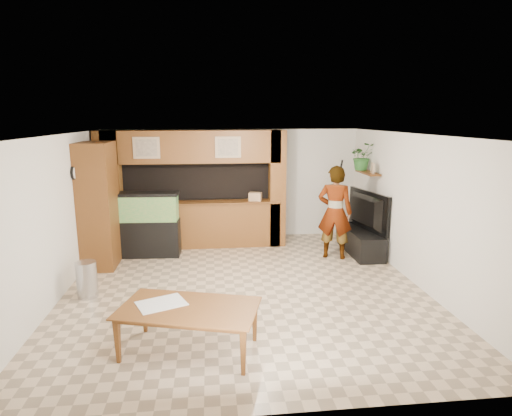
{
  "coord_description": "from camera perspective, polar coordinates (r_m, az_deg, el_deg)",
  "views": [
    {
      "loc": [
        -0.56,
        -6.91,
        2.88
      ],
      "look_at": [
        0.27,
        0.6,
        1.27
      ],
      "focal_mm": 30.0,
      "sensor_mm": 36.0,
      "label": 1
    }
  ],
  "objects": [
    {
      "name": "ceiling",
      "position": [
        6.94,
        -1.68,
        9.73
      ],
      "size": [
        6.5,
        6.5,
        0.0
      ],
      "primitive_type": "plane",
      "color": "white",
      "rests_on": "wall_back"
    },
    {
      "name": "newspaper_a",
      "position": [
        5.6,
        -12.51,
        -12.32
      ],
      "size": [
        0.69,
        0.61,
        0.01
      ],
      "primitive_type": "cube",
      "rotation": [
        0.0,
        0.0,
        0.41
      ],
      "color": "silver",
      "rests_on": "dining_table"
    },
    {
      "name": "dining_table",
      "position": [
        5.55,
        -8.99,
        -15.85
      ],
      "size": [
        1.88,
        1.36,
        0.59
      ],
      "primitive_type": "imported",
      "rotation": [
        0.0,
        0.0,
        -0.28
      ],
      "color": "brown",
      "rests_on": "floor"
    },
    {
      "name": "partition",
      "position": [
        9.68,
        -8.52,
        2.6
      ],
      "size": [
        4.2,
        0.99,
        2.6
      ],
      "color": "brown",
      "rests_on": "floor"
    },
    {
      "name": "trash_can",
      "position": [
        7.54,
        -21.63,
        -8.86
      ],
      "size": [
        0.33,
        0.33,
        0.6
      ],
      "primitive_type": "cylinder",
      "color": "#B2B2B7",
      "rests_on": "floor"
    },
    {
      "name": "photo_frame",
      "position": [
        9.31,
        15.3,
        5.15
      ],
      "size": [
        0.05,
        0.17,
        0.22
      ],
      "primitive_type": "cube",
      "rotation": [
        0.0,
        0.0,
        -0.1
      ],
      "color": "tan",
      "rests_on": "wall_shelf"
    },
    {
      "name": "counter_box",
      "position": [
        9.58,
        -0.09,
        1.53
      ],
      "size": [
        0.32,
        0.26,
        0.18
      ],
      "primitive_type": "cube",
      "rotation": [
        0.0,
        0.0,
        -0.32
      ],
      "color": "tan",
      "rests_on": "partition"
    },
    {
      "name": "aquarium",
      "position": [
        9.22,
        -13.99,
        -2.22
      ],
      "size": [
        1.23,
        0.46,
        1.36
      ],
      "rotation": [
        0.0,
        0.0,
        -0.06
      ],
      "color": "black",
      "rests_on": "floor"
    },
    {
      "name": "potted_plant",
      "position": [
        9.81,
        13.98,
        6.7
      ],
      "size": [
        0.58,
        0.51,
        0.61
      ],
      "primitive_type": "imported",
      "rotation": [
        0.0,
        0.0,
        0.06
      ],
      "color": "#296327",
      "rests_on": "wall_shelf"
    },
    {
      "name": "wall_clock",
      "position": [
        8.33,
        -23.1,
        4.33
      ],
      "size": [
        0.05,
        0.25,
        0.25
      ],
      "color": "black",
      "rests_on": "wall_left"
    },
    {
      "name": "television",
      "position": [
        9.32,
        14.0,
        -0.43
      ],
      "size": [
        0.48,
        1.47,
        0.84
      ],
      "primitive_type": "imported",
      "rotation": [
        0.0,
        0.0,
        1.77
      ],
      "color": "black",
      "rests_on": "tv_stand"
    },
    {
      "name": "person",
      "position": [
        8.9,
        10.47,
        -0.57
      ],
      "size": [
        0.83,
        0.69,
        1.93
      ],
      "primitive_type": "imported",
      "rotation": [
        0.0,
        0.0,
        2.76
      ],
      "color": "#90774F",
      "rests_on": "floor"
    },
    {
      "name": "tv_stand",
      "position": [
        9.49,
        13.8,
        -4.39
      ],
      "size": [
        0.55,
        1.51,
        0.5
      ],
      "primitive_type": "cube",
      "color": "black",
      "rests_on": "floor"
    },
    {
      "name": "floor",
      "position": [
        7.51,
        -1.55,
        -10.51
      ],
      "size": [
        6.5,
        6.5,
        0.0
      ],
      "primitive_type": "plane",
      "color": "tan",
      "rests_on": "ground"
    },
    {
      "name": "wall_left",
      "position": [
        7.5,
        -25.12,
        -1.27
      ],
      "size": [
        0.0,
        6.5,
        6.5
      ],
      "primitive_type": "plane",
      "rotation": [
        1.57,
        0.0,
        1.57
      ],
      "color": "silver",
      "rests_on": "floor"
    },
    {
      "name": "pantry_cabinet",
      "position": [
        8.8,
        -20.24,
        0.35
      ],
      "size": [
        0.6,
        0.99,
        2.42
      ],
      "primitive_type": "cube",
      "color": "brown",
      "rests_on": "floor"
    },
    {
      "name": "wall_back",
      "position": [
        10.3,
        -3.1,
        3.2
      ],
      "size": [
        6.0,
        0.0,
        6.0
      ],
      "primitive_type": "plane",
      "rotation": [
        1.57,
        0.0,
        0.0
      ],
      "color": "silver",
      "rests_on": "floor"
    },
    {
      "name": "wall_shelf",
      "position": [
        9.57,
        14.69,
        4.57
      ],
      "size": [
        0.25,
        0.9,
        0.04
      ],
      "primitive_type": "cube",
      "color": "brown",
      "rests_on": "wall_right"
    },
    {
      "name": "wall_right",
      "position": [
        7.93,
        20.53,
        -0.21
      ],
      "size": [
        0.0,
        6.5,
        6.5
      ],
      "primitive_type": "plane",
      "rotation": [
        1.57,
        0.0,
        -1.57
      ],
      "color": "silver",
      "rests_on": "floor"
    },
    {
      "name": "microphone",
      "position": [
        8.61,
        11.35,
        5.78
      ],
      "size": [
        0.04,
        0.1,
        0.17
      ],
      "primitive_type": "cylinder",
      "rotation": [
        0.44,
        0.0,
        0.0
      ],
      "color": "black",
      "rests_on": "person"
    }
  ]
}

